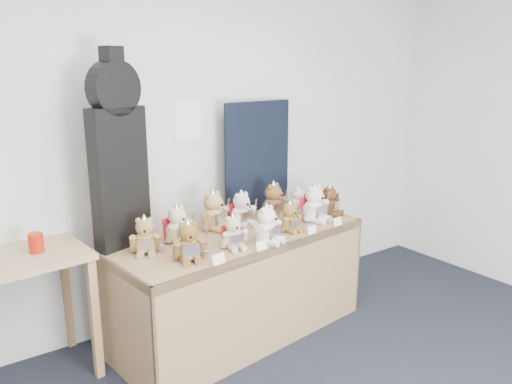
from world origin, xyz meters
TOP-DOWN VIEW (x-y plane):
  - room_shell at (0.48, 2.49)m, footprint 6.00×6.00m
  - display_table at (0.59, 1.91)m, footprint 1.91×0.97m
  - guitar_case at (-0.16, 2.20)m, footprint 0.40×0.23m
  - navy_board at (1.03, 2.38)m, footprint 0.65×0.09m
  - red_cup at (-0.69, 2.23)m, footprint 0.09×0.09m
  - teddy_front_far_left at (0.06, 1.73)m, footprint 0.23×0.21m
  - teddy_front_left at (0.40, 1.76)m, footprint 0.20×0.18m
  - teddy_front_centre at (0.64, 1.71)m, footprint 0.24×0.22m
  - teddy_front_right at (0.90, 1.81)m, footprint 0.20×0.16m
  - teddy_front_far_right at (1.21, 1.89)m, footprint 0.26×0.23m
  - teddy_front_end at (1.40, 1.93)m, footprint 0.22×0.22m
  - teddy_back_left at (0.16, 2.07)m, footprint 0.23×0.21m
  - teddy_back_centre_left at (0.49, 2.15)m, footprint 0.26×0.25m
  - teddy_back_centre_right at (0.70, 2.11)m, footprint 0.24×0.21m
  - teddy_back_right at (1.01, 2.13)m, footprint 0.26×0.24m
  - teddy_back_end at (1.25, 2.14)m, footprint 0.19×0.19m
  - teddy_back_far_left at (-0.10, 1.99)m, footprint 0.21×0.21m
  - entry_card_a at (0.18, 1.57)m, footprint 0.09×0.03m
  - entry_card_b at (0.52, 1.61)m, footprint 0.09×0.03m
  - entry_card_c at (0.99, 1.67)m, footprint 0.08×0.03m
  - entry_card_d at (1.26, 1.70)m, footprint 0.09×0.03m

SIDE VIEW (x-z plane):
  - display_table at x=0.59m, z-range 0.22..0.98m
  - entry_card_c at x=0.99m, z-range 0.76..0.82m
  - entry_card_d at x=1.26m, z-range 0.77..0.83m
  - entry_card_b at x=0.52m, z-range 0.77..0.83m
  - entry_card_a at x=0.18m, z-range 0.77..0.83m
  - teddy_back_end at x=1.25m, z-range 0.74..0.97m
  - teddy_front_right at x=0.90m, z-range 0.74..0.98m
  - teddy_front_left at x=0.40m, z-range 0.74..0.98m
  - teddy_back_far_left at x=-0.10m, z-range 0.74..1.00m
  - teddy_front_end at x=1.40m, z-range 0.74..1.00m
  - teddy_front_far_left at x=0.06m, z-range 0.73..1.01m
  - teddy_back_left at x=0.16m, z-range 0.73..1.01m
  - teddy_back_centre_right at x=0.70m, z-range 0.73..1.02m
  - teddy_front_centre at x=0.64m, z-range 0.73..1.02m
  - red_cup at x=-0.69m, z-range 0.83..0.94m
  - teddy_back_right at x=1.01m, z-range 0.73..1.04m
  - teddy_front_far_right at x=1.21m, z-range 0.73..1.04m
  - teddy_back_centre_left at x=0.49m, z-range 0.73..1.05m
  - navy_board at x=1.03m, z-range 0.76..1.63m
  - guitar_case at x=-0.16m, z-range 0.75..2.00m
  - room_shell at x=0.48m, z-range -1.49..4.51m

